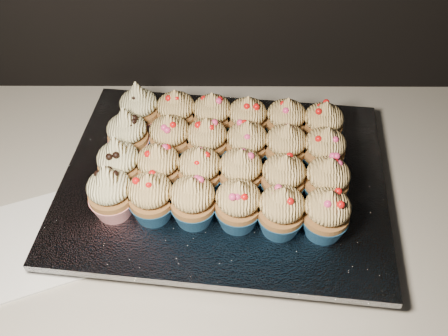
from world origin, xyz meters
name	(u,v)px	position (x,y,z in m)	size (l,w,h in m)	color
worktop	(236,217)	(0.00, 1.70, 0.88)	(2.44, 0.64, 0.04)	beige
napkin	(32,243)	(-0.29, 1.64, 0.90)	(0.17, 0.17, 0.00)	white
baking_tray	(224,185)	(-0.02, 1.74, 0.91)	(0.44, 0.34, 0.02)	black
foil_lining	(224,178)	(-0.02, 1.74, 0.93)	(0.48, 0.37, 0.01)	silver
cupcake_0	(110,193)	(-0.17, 1.67, 0.97)	(0.06, 0.06, 0.10)	red
cupcake_1	(151,197)	(-0.12, 1.66, 0.97)	(0.06, 0.06, 0.08)	navy
cupcake_2	(193,201)	(-0.06, 1.65, 0.97)	(0.06, 0.06, 0.08)	navy
cupcake_3	(238,205)	(0.00, 1.65, 0.97)	(0.06, 0.06, 0.08)	navy
cupcake_4	(281,211)	(0.06, 1.64, 0.97)	(0.06, 0.06, 0.08)	navy
cupcake_5	(326,214)	(0.12, 1.63, 0.97)	(0.06, 0.06, 0.08)	navy
cupcake_6	(119,164)	(-0.17, 1.72, 0.97)	(0.06, 0.06, 0.10)	red
cupcake_7	(159,168)	(-0.11, 1.72, 0.97)	(0.06, 0.06, 0.08)	navy
cupcake_8	(200,171)	(-0.05, 1.71, 0.97)	(0.06, 0.06, 0.08)	navy
cupcake_9	(241,173)	(0.00, 1.71, 0.97)	(0.06, 0.06, 0.08)	navy
cupcake_10	(283,179)	(0.06, 1.70, 0.97)	(0.06, 0.06, 0.08)	navy
cupcake_11	(327,181)	(0.12, 1.69, 0.97)	(0.06, 0.06, 0.08)	navy
cupcake_12	(128,135)	(-0.16, 1.78, 0.97)	(0.06, 0.06, 0.10)	red
cupcake_13	(170,138)	(-0.10, 1.78, 0.97)	(0.06, 0.06, 0.08)	navy
cupcake_14	(207,141)	(-0.04, 1.77, 0.97)	(0.06, 0.06, 0.08)	navy
cupcake_15	(247,145)	(0.02, 1.76, 0.97)	(0.06, 0.06, 0.08)	navy
cupcake_16	(285,148)	(0.07, 1.76, 0.97)	(0.06, 0.06, 0.08)	navy
cupcake_17	(324,151)	(0.13, 1.75, 0.97)	(0.06, 0.06, 0.08)	navy
cupcake_18	(139,109)	(-0.15, 1.84, 0.97)	(0.06, 0.06, 0.10)	red
cupcake_19	(176,113)	(-0.09, 1.84, 0.97)	(0.06, 0.06, 0.08)	navy
cupcake_20	(212,116)	(-0.04, 1.83, 0.97)	(0.06, 0.06, 0.08)	navy
cupcake_21	(247,120)	(0.02, 1.82, 0.97)	(0.06, 0.06, 0.08)	navy
cupcake_22	(286,121)	(0.08, 1.82, 0.97)	(0.06, 0.06, 0.08)	navy
cupcake_23	(323,125)	(0.13, 1.81, 0.97)	(0.06, 0.06, 0.08)	navy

